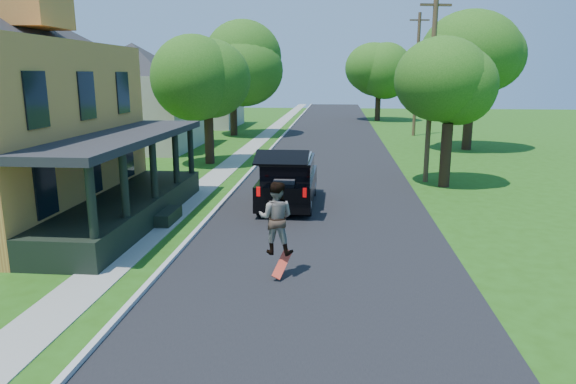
# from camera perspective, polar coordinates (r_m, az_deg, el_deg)

# --- Properties ---
(ground) EXTENTS (140.00, 140.00, 0.00)m
(ground) POSITION_cam_1_polar(r_m,az_deg,el_deg) (12.07, 2.65, -12.09)
(ground) COLOR #244D0F
(ground) RESTS_ON ground
(street) EXTENTS (8.00, 120.00, 0.02)m
(street) POSITION_cam_1_polar(r_m,az_deg,el_deg) (31.35, 4.50, 3.52)
(street) COLOR black
(street) RESTS_ON ground
(curb) EXTENTS (0.15, 120.00, 0.12)m
(curb) POSITION_cam_1_polar(r_m,az_deg,el_deg) (31.68, -2.86, 3.64)
(curb) COLOR #AAAAA4
(curb) RESTS_ON ground
(sidewalk) EXTENTS (1.30, 120.00, 0.03)m
(sidewalk) POSITION_cam_1_polar(r_m,az_deg,el_deg) (31.93, -5.62, 3.67)
(sidewalk) COLOR gray
(sidewalk) RESTS_ON ground
(front_walk) EXTENTS (6.50, 1.20, 0.03)m
(front_walk) POSITION_cam_1_polar(r_m,az_deg,el_deg) (20.31, -24.27, -2.79)
(front_walk) COLOR gray
(front_walk) RESTS_ON ground
(neighbor_house_mid) EXTENTS (12.78, 12.78, 8.30)m
(neighbor_house_mid) POSITION_cam_1_polar(r_m,az_deg,el_deg) (37.64, -16.68, 11.01)
(neighbor_house_mid) COLOR #A7A293
(neighbor_house_mid) RESTS_ON ground
(neighbor_house_far) EXTENTS (12.78, 12.78, 8.30)m
(neighbor_house_far) POSITION_cam_1_polar(r_m,az_deg,el_deg) (52.83, -10.11, 11.75)
(neighbor_house_far) COLOR #A7A293
(neighbor_house_far) RESTS_ON ground
(black_suv) EXTENTS (2.07, 5.34, 2.49)m
(black_suv) POSITION_cam_1_polar(r_m,az_deg,el_deg) (20.44, 0.03, 1.21)
(black_suv) COLOR black
(black_suv) RESTS_ON ground
(skateboarder) EXTENTS (0.97, 0.79, 1.88)m
(skateboarder) POSITION_cam_1_polar(r_m,az_deg,el_deg) (13.01, -1.35, -2.88)
(skateboarder) COLOR black
(skateboarder) RESTS_ON ground
(skateboard) EXTENTS (0.48, 0.70, 0.63)m
(skateboard) POSITION_cam_1_polar(r_m,az_deg,el_deg) (13.26, -0.66, -8.08)
(skateboard) COLOR red
(skateboard) RESTS_ON ground
(tree_left_mid) EXTENTS (5.35, 5.28, 8.22)m
(tree_left_mid) POSITION_cam_1_polar(r_m,az_deg,el_deg) (30.20, -9.06, 13.49)
(tree_left_mid) COLOR black
(tree_left_mid) RESTS_ON ground
(tree_left_far) EXTENTS (7.43, 7.46, 10.00)m
(tree_left_far) POSITION_cam_1_polar(r_m,az_deg,el_deg) (44.43, -6.25, 14.47)
(tree_left_far) COLOR black
(tree_left_far) RESTS_ON ground
(tree_right_near) EXTENTS (5.25, 4.92, 6.94)m
(tree_right_near) POSITION_cam_1_polar(r_m,az_deg,el_deg) (24.49, 17.50, 11.28)
(tree_right_near) COLOR black
(tree_right_near) RESTS_ON ground
(tree_right_mid) EXTENTS (7.77, 7.95, 9.74)m
(tree_right_mid) POSITION_cam_1_polar(r_m,az_deg,el_deg) (37.66, 19.84, 14.00)
(tree_right_mid) COLOR black
(tree_right_mid) RESTS_ON ground
(tree_right_far) EXTENTS (6.54, 6.39, 9.80)m
(tree_right_far) POSITION_cam_1_polar(r_m,az_deg,el_deg) (59.33, 10.08, 13.92)
(tree_right_far) COLOR black
(tree_right_far) RESTS_ON ground
(utility_pole_near) EXTENTS (1.46, 0.41, 8.73)m
(utility_pole_near) POSITION_cam_1_polar(r_m,az_deg,el_deg) (25.42, 15.60, 11.10)
(utility_pole_near) COLOR #513826
(utility_pole_near) RESTS_ON ground
(utility_pole_far) EXTENTS (1.62, 0.29, 10.03)m
(utility_pole_far) POSITION_cam_1_polar(r_m,az_deg,el_deg) (45.11, 14.11, 12.63)
(utility_pole_far) COLOR #513826
(utility_pole_far) RESTS_ON ground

